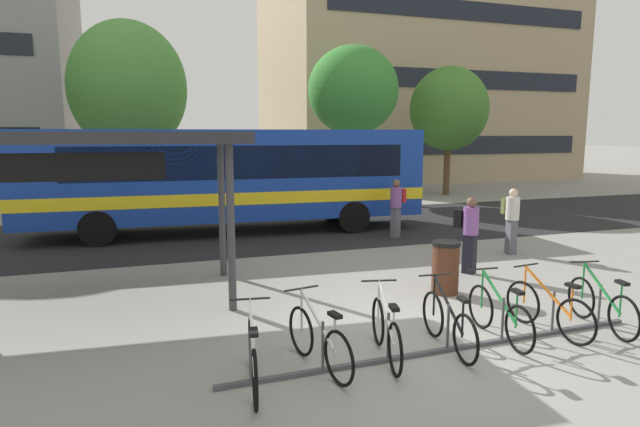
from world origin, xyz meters
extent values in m
plane|color=gray|center=(0.00, 0.00, 0.00)|extent=(200.00, 200.00, 0.00)
cube|color=#232326|center=(0.00, 9.54, 0.00)|extent=(80.00, 7.20, 0.01)
cube|color=#14389E|center=(-1.26, 9.54, 1.85)|extent=(12.12, 3.20, 2.70)
cube|color=yellow|center=(-1.26, 9.54, 1.20)|extent=(12.14, 3.22, 0.36)
cube|color=black|center=(-6.70, 9.84, 2.98)|extent=(1.12, 2.35, 0.40)
cube|color=black|center=(-7.23, 9.87, 2.12)|extent=(0.20, 2.19, 1.40)
cube|color=black|center=(-1.03, 8.28, 2.25)|extent=(9.83, 0.60, 0.97)
cube|color=black|center=(-0.89, 10.77, 2.25)|extent=(9.83, 0.60, 0.97)
cylinder|color=black|center=(-5.04, 8.59, 0.50)|extent=(1.01, 0.35, 1.00)
cylinder|color=black|center=(-4.91, 10.90, 0.50)|extent=(1.01, 0.35, 1.00)
cylinder|color=black|center=(2.39, 8.19, 0.50)|extent=(1.01, 0.35, 1.00)
cylinder|color=black|center=(2.52, 10.49, 0.50)|extent=(1.01, 0.35, 1.00)
cube|color=#47474C|center=(0.26, -0.60, 0.03)|extent=(6.68, 0.27, 0.06)
cylinder|color=#47474C|center=(-2.60, -0.68, 0.35)|extent=(0.04, 0.04, 0.70)
cylinder|color=#47474C|center=(-1.65, -0.66, 0.35)|extent=(0.04, 0.04, 0.70)
cylinder|color=#47474C|center=(-0.70, -0.63, 0.35)|extent=(0.04, 0.04, 0.70)
cylinder|color=#47474C|center=(0.26, -0.60, 0.35)|extent=(0.04, 0.04, 0.70)
cylinder|color=#47474C|center=(1.21, -0.58, 0.35)|extent=(0.04, 0.04, 0.70)
cylinder|color=#47474C|center=(2.16, -0.55, 0.35)|extent=(0.04, 0.04, 0.70)
cylinder|color=#47474C|center=(3.12, -0.52, 0.35)|extent=(0.04, 0.04, 0.70)
torus|color=black|center=(-2.52, -0.26, 0.35)|extent=(0.15, 0.70, 0.70)
torus|color=black|center=(-2.67, -1.27, 0.35)|extent=(0.15, 0.70, 0.70)
cube|color=silver|center=(-2.59, -0.75, 0.67)|extent=(0.17, 0.91, 0.58)
cylinder|color=silver|center=(-2.66, -1.17, 0.62)|extent=(0.03, 0.03, 0.55)
cube|color=black|center=(-2.66, -1.17, 0.88)|extent=(0.13, 0.23, 0.05)
cylinder|color=silver|center=(-2.52, -0.28, 0.67)|extent=(0.04, 0.04, 0.65)
cylinder|color=black|center=(-2.52, -0.28, 0.98)|extent=(0.52, 0.11, 0.03)
torus|color=black|center=(-1.76, -0.04, 0.35)|extent=(0.17, 0.70, 0.70)
torus|color=black|center=(-1.57, -1.04, 0.35)|extent=(0.17, 0.70, 0.70)
cube|color=#B7BABF|center=(-1.67, -0.52, 0.67)|extent=(0.20, 0.91, 0.58)
cylinder|color=#B7BABF|center=(-1.59, -0.94, 0.62)|extent=(0.04, 0.04, 0.55)
cube|color=black|center=(-1.59, -0.94, 0.88)|extent=(0.14, 0.23, 0.05)
cylinder|color=#B7BABF|center=(-1.76, -0.06, 0.67)|extent=(0.04, 0.04, 0.65)
cylinder|color=black|center=(-1.76, -0.06, 0.98)|extent=(0.52, 0.12, 0.03)
torus|color=black|center=(-0.57, -0.03, 0.35)|extent=(0.20, 0.70, 0.70)
torus|color=black|center=(-0.79, -1.02, 0.35)|extent=(0.20, 0.70, 0.70)
cube|color=silver|center=(-0.68, -0.51, 0.67)|extent=(0.23, 0.91, 0.58)
cylinder|color=silver|center=(-0.77, -0.93, 0.62)|extent=(0.04, 0.04, 0.55)
cube|color=black|center=(-0.77, -0.93, 0.88)|extent=(0.15, 0.24, 0.05)
cylinder|color=silver|center=(-0.57, -0.05, 0.67)|extent=(0.04, 0.04, 0.65)
cylinder|color=black|center=(-0.57, -0.05, 0.98)|extent=(0.51, 0.14, 0.03)
torus|color=black|center=(0.36, -0.02, 0.35)|extent=(0.11, 0.70, 0.70)
torus|color=black|center=(0.26, -1.03, 0.35)|extent=(0.11, 0.70, 0.70)
cube|color=black|center=(0.31, -0.50, 0.67)|extent=(0.12, 0.92, 0.58)
cylinder|color=black|center=(0.27, -0.93, 0.62)|extent=(0.03, 0.03, 0.55)
cube|color=black|center=(0.27, -0.93, 0.88)|extent=(0.12, 0.23, 0.05)
cylinder|color=black|center=(0.36, -0.04, 0.67)|extent=(0.04, 0.04, 0.65)
cylinder|color=black|center=(0.36, -0.04, 0.98)|extent=(0.52, 0.08, 0.03)
torus|color=black|center=(1.27, 0.05, 0.35)|extent=(0.09, 0.71, 0.70)
torus|color=black|center=(1.20, -0.97, 0.35)|extent=(0.09, 0.71, 0.70)
cube|color=#1E7F38|center=(1.24, -0.44, 0.67)|extent=(0.10, 0.92, 0.58)
cylinder|color=#1E7F38|center=(1.20, -0.87, 0.62)|extent=(0.03, 0.03, 0.55)
cube|color=black|center=(1.20, -0.87, 0.88)|extent=(0.12, 0.23, 0.05)
cylinder|color=#1E7F38|center=(1.27, 0.03, 0.67)|extent=(0.03, 0.03, 0.65)
cylinder|color=black|center=(1.27, 0.03, 0.98)|extent=(0.52, 0.07, 0.03)
torus|color=black|center=(2.07, 0.02, 0.35)|extent=(0.12, 0.70, 0.70)
torus|color=black|center=(2.19, -0.99, 0.35)|extent=(0.12, 0.70, 0.70)
cube|color=orange|center=(2.12, -0.47, 0.67)|extent=(0.14, 0.92, 0.58)
cylinder|color=orange|center=(2.17, -0.89, 0.62)|extent=(0.03, 0.03, 0.55)
cube|color=black|center=(2.17, -0.89, 0.88)|extent=(0.12, 0.23, 0.05)
cylinder|color=orange|center=(2.07, 0.00, 0.67)|extent=(0.04, 0.04, 0.65)
cylinder|color=black|center=(2.07, 0.00, 0.98)|extent=(0.52, 0.09, 0.03)
torus|color=black|center=(3.16, -0.10, 0.35)|extent=(0.17, 0.70, 0.70)
torus|color=black|center=(2.98, -1.11, 0.35)|extent=(0.17, 0.70, 0.70)
cube|color=#1E7F38|center=(3.07, -0.58, 0.67)|extent=(0.20, 0.91, 0.58)
cylinder|color=#1E7F38|center=(3.00, -1.01, 0.62)|extent=(0.03, 0.03, 0.55)
cube|color=black|center=(3.00, -1.01, 0.88)|extent=(0.14, 0.23, 0.05)
cylinder|color=#1E7F38|center=(3.16, -0.12, 0.67)|extent=(0.04, 0.04, 0.65)
cylinder|color=black|center=(3.16, -0.12, 0.98)|extent=(0.52, 0.12, 0.03)
cylinder|color=#38383D|center=(-2.37, 2.16, 1.47)|extent=(0.15, 0.15, 2.93)
cylinder|color=#38383D|center=(-2.19, 4.51, 1.47)|extent=(0.15, 0.15, 2.93)
cube|color=#28282D|center=(-5.16, 3.55, 3.03)|extent=(6.79, 3.64, 0.20)
cube|color=black|center=(-5.26, 2.23, 2.58)|extent=(3.69, 0.36, 0.44)
cube|color=black|center=(3.03, 2.93, 0.44)|extent=(0.30, 0.32, 0.88)
cylinder|color=#7F4C93|center=(3.03, 2.93, 1.19)|extent=(0.46, 0.46, 0.60)
sphere|color=brown|center=(3.03, 2.93, 1.60)|extent=(0.22, 0.22, 0.22)
cube|color=black|center=(2.90, 3.15, 1.22)|extent=(0.33, 0.29, 0.40)
cube|color=#565660|center=(3.31, 7.09, 0.45)|extent=(0.33, 0.30, 0.91)
cylinder|color=#7F4C93|center=(3.31, 7.09, 1.21)|extent=(0.47, 0.47, 0.61)
sphere|color=brown|center=(3.31, 7.09, 1.63)|extent=(0.22, 0.22, 0.22)
cube|color=#B21E23|center=(3.53, 7.23, 1.24)|extent=(0.30, 0.33, 0.40)
cube|color=#565660|center=(5.16, 4.20, 0.45)|extent=(0.23, 0.29, 0.90)
cylinder|color=beige|center=(5.16, 4.20, 1.19)|extent=(0.38, 0.38, 0.58)
sphere|color=beige|center=(5.16, 4.20, 1.59)|extent=(0.22, 0.22, 0.22)
cube|color=#56602D|center=(5.19, 4.46, 1.22)|extent=(0.30, 0.22, 0.40)
cylinder|color=#4C2819|center=(1.73, 1.83, 0.47)|extent=(0.52, 0.52, 0.95)
cylinder|color=black|center=(1.73, 1.83, 0.99)|extent=(0.55, 0.55, 0.08)
cylinder|color=brown|center=(5.42, 15.74, 1.66)|extent=(0.32, 0.32, 3.31)
ellipsoid|color=#388433|center=(5.42, 15.74, 5.01)|extent=(4.10, 4.10, 3.99)
cylinder|color=brown|center=(-4.24, 18.71, 1.28)|extent=(0.32, 0.32, 2.57)
ellipsoid|color=#4C8E3D|center=(-4.24, 18.71, 5.08)|extent=(5.14, 5.14, 5.91)
cylinder|color=brown|center=(10.69, 16.10, 1.26)|extent=(0.32, 0.32, 2.52)
ellipsoid|color=#427A2D|center=(10.69, 16.10, 4.27)|extent=(3.84, 3.84, 4.12)
cube|color=tan|center=(14.53, 27.11, 11.73)|extent=(19.45, 12.49, 23.45)
cube|color=black|center=(14.53, 20.83, 2.35)|extent=(17.12, 0.06, 1.10)
cube|color=black|center=(14.53, 20.83, 6.25)|extent=(17.12, 0.06, 1.10)
cube|color=black|center=(14.53, 20.83, 10.16)|extent=(17.12, 0.06, 1.10)
camera|label=1|loc=(-3.74, -6.75, 3.12)|focal=29.32mm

